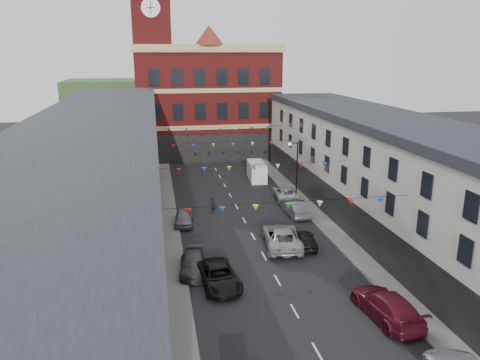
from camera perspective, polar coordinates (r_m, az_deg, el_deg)
ground at (r=35.93m, az=2.94°, el=-9.24°), size 160.00×160.00×0.00m
pavement_left at (r=36.90m, az=-8.40°, el=-8.58°), size 1.80×64.00×0.15m
pavement_right at (r=39.67m, az=12.09°, el=-7.03°), size 1.80×64.00×0.15m
terrace_left at (r=34.40m, az=-16.82°, el=-1.50°), size 8.40×56.00×10.70m
terrace_right at (r=39.43m, az=19.60°, el=-0.40°), size 8.40×56.00×9.70m
civic_building at (r=70.50m, az=-4.14°, el=9.67°), size 20.60×13.30×18.50m
clock_tower at (r=66.81m, az=-10.59°, el=15.00°), size 5.60×5.60×30.00m
distant_hill at (r=94.40m, az=-8.19°, el=9.02°), size 40.00×14.00×10.00m
street_lamp at (r=49.20m, az=6.70°, el=2.22°), size 1.10×0.36×6.00m
car_left_c at (r=31.38m, az=-2.64°, el=-11.62°), size 2.88×5.27×1.40m
car_left_d at (r=33.32m, az=-5.73°, el=-10.12°), size 2.26×4.62×1.29m
car_left_e at (r=42.24m, az=-6.85°, el=-4.54°), size 1.98×4.08×1.34m
car_right_c at (r=29.15m, az=17.44°, el=-14.38°), size 2.77×5.69×1.59m
car_right_d at (r=37.57m, az=7.96°, el=-7.15°), size 2.07×4.04×1.32m
car_right_e at (r=44.57m, az=6.75°, el=-3.37°), size 1.77×4.60×1.50m
car_right_f at (r=49.32m, az=5.57°, el=-1.58°), size 2.74×5.13×1.37m
moving_car at (r=37.38m, az=5.13°, el=-6.91°), size 3.48×6.22×1.64m
white_van at (r=56.62m, az=2.05°, el=1.07°), size 2.18×4.92×2.12m
pedestrian at (r=44.86m, az=-3.31°, el=-3.15°), size 0.64×0.53×1.52m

